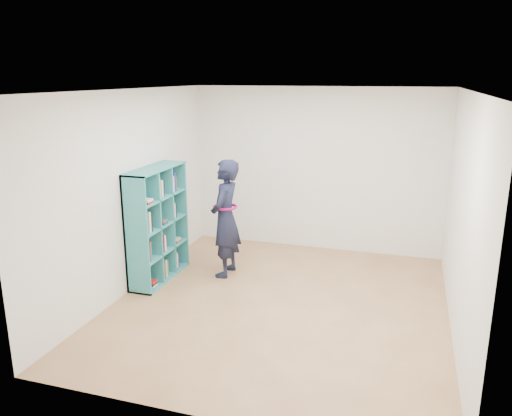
% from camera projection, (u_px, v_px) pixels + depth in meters
% --- Properties ---
extents(floor, '(4.50, 4.50, 0.00)m').
position_uv_depth(floor, '(279.00, 304.00, 6.21)').
color(floor, '#906341').
rests_on(floor, ground).
extents(ceiling, '(4.50, 4.50, 0.00)m').
position_uv_depth(ceiling, '(282.00, 90.00, 5.54)').
color(ceiling, white).
rests_on(ceiling, wall_back).
extents(wall_left, '(0.02, 4.50, 2.60)m').
position_uv_depth(wall_left, '(131.00, 192.00, 6.45)').
color(wall_left, silver).
rests_on(wall_left, floor).
extents(wall_right, '(0.02, 4.50, 2.60)m').
position_uv_depth(wall_right, '(463.00, 217.00, 5.31)').
color(wall_right, silver).
rests_on(wall_right, floor).
extents(wall_back, '(4.00, 0.02, 2.60)m').
position_uv_depth(wall_back, '(316.00, 170.00, 7.95)').
color(wall_back, silver).
rests_on(wall_back, floor).
extents(wall_front, '(4.00, 0.02, 2.60)m').
position_uv_depth(wall_front, '(207.00, 273.00, 3.80)').
color(wall_front, silver).
rests_on(wall_front, floor).
extents(bookshelf, '(0.34, 1.18, 1.57)m').
position_uv_depth(bookshelf, '(156.00, 226.00, 6.84)').
color(bookshelf, teal).
rests_on(bookshelf, floor).
extents(person, '(0.41, 0.61, 1.66)m').
position_uv_depth(person, '(225.00, 218.00, 6.95)').
color(person, black).
rests_on(person, floor).
extents(smartphone, '(0.02, 0.09, 0.12)m').
position_uv_depth(smartphone, '(218.00, 209.00, 7.04)').
color(smartphone, silver).
rests_on(smartphone, person).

